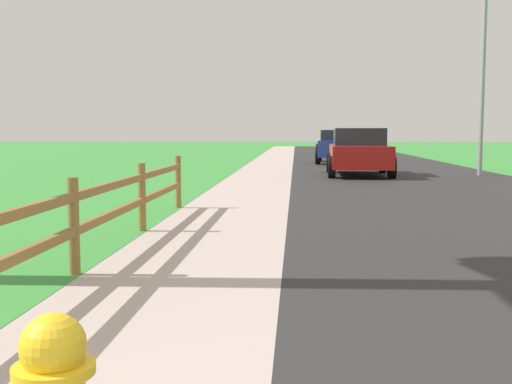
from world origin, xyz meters
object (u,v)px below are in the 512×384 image
Objects in this scene: street_lamp at (487,47)px; parked_suv_red at (359,152)px; parked_car_blue at (339,146)px; parked_car_beige at (334,143)px.

parked_suv_red is at bearing -179.25° from street_lamp.
parked_car_blue reaches higher than parked_car_beige.
parked_suv_red is 0.94× the size of parked_car_beige.
parked_car_blue is at bearing 90.59° from parked_suv_red.
street_lamp reaches higher than parked_car_beige.
parked_suv_red is at bearing -90.73° from parked_car_beige.
parked_car_beige is 18.43m from street_lamp.
street_lamp is (4.00, 0.05, 3.35)m from parked_suv_red.
parked_car_beige is 0.66× the size of street_lamp.
parked_car_beige is at bearing 89.27° from parked_suv_red.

